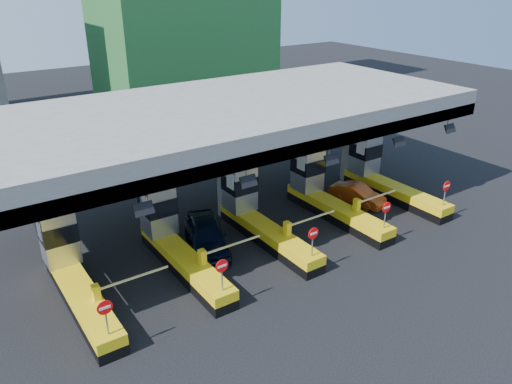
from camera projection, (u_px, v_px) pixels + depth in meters
ground at (258, 236)px, 27.85m from camera, size 120.00×120.00×0.00m
toll_canopy at (228, 117)px, 27.51m from camera, size 28.00×12.09×7.00m
toll_lane_far_left at (70, 267)px, 22.33m from camera, size 4.43×8.00×4.16m
toll_lane_left at (172, 236)px, 24.91m from camera, size 4.43×8.00×4.16m
toll_lane_center at (255, 211)px, 27.49m from camera, size 4.43×8.00×4.16m
toll_lane_right at (323, 191)px, 30.07m from camera, size 4.43×8.00×4.16m
toll_lane_far_right at (381, 173)px, 32.64m from camera, size 4.43×8.00×4.16m
van at (206, 235)px, 26.20m from camera, size 3.50×5.27×1.67m
red_car at (358, 194)px, 31.51m from camera, size 2.05×3.84×1.20m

